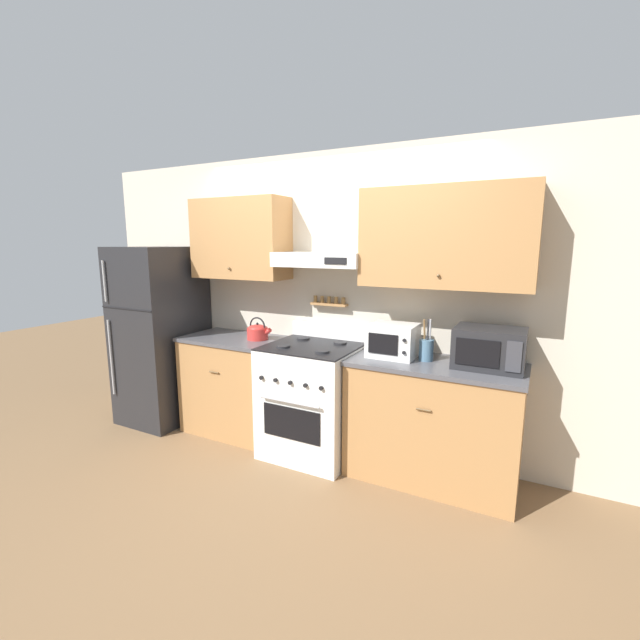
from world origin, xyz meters
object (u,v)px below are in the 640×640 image
refrigerator (161,335)px  tea_kettle (258,331)px  stove_range (312,399)px  microwave (489,348)px  utensil_crock (426,349)px  toaster_oven (393,340)px

refrigerator → tea_kettle: (1.10, 0.12, 0.12)m
stove_range → refrigerator: 1.76m
microwave → stove_range: bearing=-175.7°
tea_kettle → microwave: bearing=0.5°
refrigerator → utensil_crock: refrigerator is taller
tea_kettle → microwave: 1.97m
utensil_crock → microwave: bearing=2.3°
tea_kettle → microwave: (1.97, 0.02, 0.07)m
stove_range → toaster_oven: toaster_oven is taller
stove_range → toaster_oven: bearing=7.0°
stove_range → refrigerator: refrigerator is taller
tea_kettle → toaster_oven: 1.28m
stove_range → tea_kettle: bearing=172.2°
microwave → refrigerator: bearing=-177.4°
refrigerator → microwave: 3.08m
utensil_crock → toaster_oven: bearing=-179.6°
refrigerator → tea_kettle: 1.12m
microwave → toaster_oven: size_ratio=1.32×
utensil_crock → toaster_oven: 0.26m
microwave → toaster_oven: microwave is taller
stove_range → tea_kettle: size_ratio=4.36×
tea_kettle → utensil_crock: bearing=0.0°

